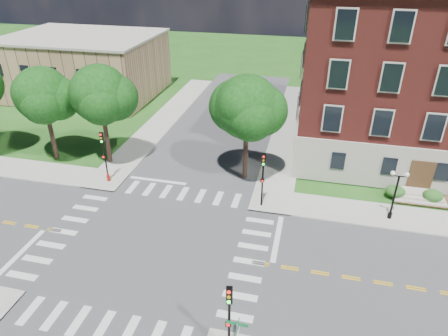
% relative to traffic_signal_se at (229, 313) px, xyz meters
% --- Properties ---
extents(ground, '(160.00, 160.00, 0.00)m').
position_rel_traffic_signal_se_xyz_m(ground, '(-7.41, 7.35, -3.19)').
color(ground, '#214D15').
rests_on(ground, ground).
extents(road_ew, '(90.00, 12.00, 0.01)m').
position_rel_traffic_signal_se_xyz_m(road_ew, '(-7.41, 7.35, -3.18)').
color(road_ew, '#3D3D3F').
rests_on(road_ew, ground).
extents(road_ns, '(12.00, 90.00, 0.01)m').
position_rel_traffic_signal_se_xyz_m(road_ns, '(-7.41, 7.35, -3.18)').
color(road_ns, '#3D3D3F').
rests_on(road_ns, ground).
extents(sidewalk_ne, '(34.00, 34.00, 0.12)m').
position_rel_traffic_signal_se_xyz_m(sidewalk_ne, '(7.97, 22.72, -3.13)').
color(sidewalk_ne, '#9E9B93').
rests_on(sidewalk_ne, ground).
extents(sidewalk_nw, '(34.00, 34.00, 0.12)m').
position_rel_traffic_signal_se_xyz_m(sidewalk_nw, '(-22.78, 22.72, -3.13)').
color(sidewalk_nw, '#9E9B93').
rests_on(sidewalk_nw, ground).
extents(crosswalk_east, '(2.20, 10.20, 0.02)m').
position_rel_traffic_signal_se_xyz_m(crosswalk_east, '(-0.21, 7.35, -3.19)').
color(crosswalk_east, silver).
rests_on(crosswalk_east, ground).
extents(stop_bar_east, '(0.40, 5.50, 0.00)m').
position_rel_traffic_signal_se_xyz_m(stop_bar_east, '(1.39, 10.35, -3.19)').
color(stop_bar_east, silver).
rests_on(stop_bar_east, ground).
extents(secondary_building, '(20.40, 15.40, 8.30)m').
position_rel_traffic_signal_se_xyz_m(secondary_building, '(-29.41, 37.35, 1.09)').
color(secondary_building, '#906E4F').
rests_on(secondary_building, ground).
extents(tree_b, '(5.32, 5.32, 9.37)m').
position_rel_traffic_signal_se_xyz_m(tree_b, '(-22.12, 17.92, 3.63)').
color(tree_b, black).
rests_on(tree_b, ground).
extents(tree_c, '(5.47, 5.47, 9.76)m').
position_rel_traffic_signal_se_xyz_m(tree_c, '(-16.45, 18.52, 3.93)').
color(tree_c, black).
rests_on(tree_c, ground).
extents(tree_d, '(5.61, 5.61, 9.75)m').
position_rel_traffic_signal_se_xyz_m(tree_d, '(-2.63, 18.53, 3.86)').
color(tree_d, black).
rests_on(tree_d, ground).
extents(traffic_signal_se, '(0.36, 0.41, 4.80)m').
position_rel_traffic_signal_se_xyz_m(traffic_signal_se, '(0.00, 0.00, 0.00)').
color(traffic_signal_se, black).
rests_on(traffic_signal_se, ground).
extents(traffic_signal_ne, '(0.38, 0.46, 4.80)m').
position_rel_traffic_signal_se_xyz_m(traffic_signal_ne, '(-0.42, 14.20, 0.00)').
color(traffic_signal_ne, black).
rests_on(traffic_signal_ne, ground).
extents(traffic_signal_nw, '(0.35, 0.39, 4.80)m').
position_rel_traffic_signal_se_xyz_m(traffic_signal_nw, '(-14.85, 15.06, 0.00)').
color(traffic_signal_nw, black).
rests_on(traffic_signal_nw, ground).
extents(twin_lamp_west, '(1.36, 0.36, 4.23)m').
position_rel_traffic_signal_se_xyz_m(twin_lamp_west, '(9.80, 14.78, -0.66)').
color(twin_lamp_west, black).
rests_on(twin_lamp_west, ground).
extents(street_sign_pole, '(1.10, 1.10, 3.10)m').
position_rel_traffic_signal_se_xyz_m(street_sign_pole, '(0.51, -0.47, -0.88)').
color(street_sign_pole, gray).
rests_on(street_sign_pole, ground).
extents(fire_hydrant, '(0.35, 0.35, 0.75)m').
position_rel_traffic_signal_se_xyz_m(fire_hydrant, '(-14.76, 14.94, -2.72)').
color(fire_hydrant, maroon).
rests_on(fire_hydrant, ground).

